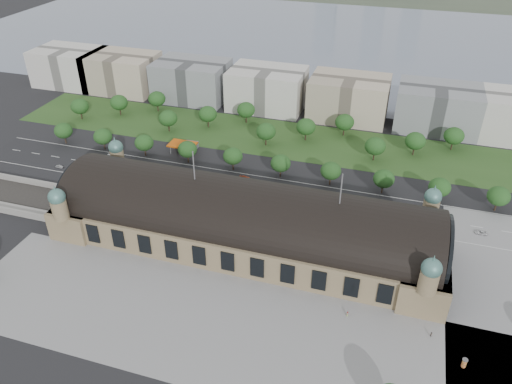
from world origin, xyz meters
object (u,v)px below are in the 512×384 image
(parked_car_5, at_px, (204,200))
(bus_mid, at_px, (260,198))
(parked_car_4, at_px, (159,192))
(parked_car_6, at_px, (209,202))
(traffic_car_0, at_px, (59,166))
(pedestrian_2, at_px, (431,334))
(parked_car_0, at_px, (109,180))
(petrol_station, at_px, (187,145))
(pedestrian_0, at_px, (347,314))
(parked_car_2, at_px, (174,195))
(advertising_column, at_px, (464,363))
(traffic_car_2, at_px, (143,175))
(bus_east, at_px, (332,207))
(traffic_car_3, at_px, (245,177))
(parked_car_3, at_px, (147,192))
(traffic_car_5, at_px, (387,211))
(parked_car_1, at_px, (106,180))
(traffic_car_4, at_px, (299,204))
(traffic_car_1, at_px, (103,161))
(traffic_car_6, at_px, (481,232))
(bus_west, at_px, (218,194))

(parked_car_5, height_order, bus_mid, bus_mid)
(parked_car_4, distance_m, parked_car_6, 24.93)
(traffic_car_0, bearing_deg, pedestrian_2, 76.90)
(traffic_car_0, distance_m, parked_car_0, 30.68)
(petrol_station, distance_m, pedestrian_0, 134.89)
(traffic_car_0, xyz_separation_m, parked_car_2, (65.83, -7.22, 0.09))
(pedestrian_2, bearing_deg, advertising_column, -161.74)
(parked_car_0, height_order, bus_mid, bus_mid)
(pedestrian_2, bearing_deg, traffic_car_2, 38.18)
(bus_mid, relative_size, bus_east, 1.03)
(traffic_car_2, xyz_separation_m, traffic_car_3, (47.37, 12.75, -0.12))
(traffic_car_3, bearing_deg, parked_car_2, 128.84)
(parked_car_3, distance_m, parked_car_5, 27.66)
(parked_car_3, bearing_deg, parked_car_6, 55.60)
(traffic_car_5, relative_size, parked_car_5, 0.96)
(parked_car_1, bearing_deg, parked_car_0, 105.95)
(traffic_car_4, relative_size, parked_car_1, 0.76)
(traffic_car_1, bearing_deg, pedestrian_2, -112.81)
(bus_east, distance_m, advertising_column, 85.91)
(traffic_car_3, xyz_separation_m, parked_car_0, (-60.91, -21.21, 0.03))
(traffic_car_5, bearing_deg, bus_east, 106.51)
(traffic_car_2, bearing_deg, traffic_car_6, 95.89)
(parked_car_0, bearing_deg, traffic_car_6, 70.87)
(traffic_car_1, distance_m, traffic_car_3, 73.96)
(traffic_car_6, bearing_deg, parked_car_4, -83.86)
(petrol_station, height_order, traffic_car_6, petrol_station)
(parked_car_3, bearing_deg, parked_car_0, -134.54)
(traffic_car_3, relative_size, pedestrian_2, 2.69)
(traffic_car_6, height_order, bus_east, bus_east)
(parked_car_0, xyz_separation_m, bus_west, (54.84, 2.00, 1.10))
(parked_car_1, distance_m, bus_mid, 74.67)
(traffic_car_0, bearing_deg, pedestrian_0, 74.24)
(traffic_car_1, bearing_deg, traffic_car_2, -104.10)
(parked_car_3, xyz_separation_m, pedestrian_2, (124.96, -48.89, 0.26))
(traffic_car_3, distance_m, parked_car_0, 64.50)
(parked_car_2, xyz_separation_m, bus_east, (70.03, 10.09, 0.88))
(petrol_station, bearing_deg, advertising_column, -37.38)
(parked_car_0, bearing_deg, advertising_column, 46.34)
(parked_car_0, xyz_separation_m, parked_car_5, (50.01, -2.97, -0.07))
(traffic_car_3, bearing_deg, traffic_car_6, -101.74)
(parked_car_2, xyz_separation_m, parked_car_4, (-7.72, 0.02, -0.09))
(parked_car_1, height_order, pedestrian_2, pedestrian_2)
(parked_car_0, height_order, advertising_column, advertising_column)
(parked_car_0, distance_m, parked_car_3, 22.73)
(bus_mid, bearing_deg, bus_east, -82.86)
(parked_car_3, height_order, pedestrian_0, pedestrian_0)
(parked_car_0, relative_size, advertising_column, 1.42)
(traffic_car_4, xyz_separation_m, bus_west, (-36.01, -4.75, 1.10))
(traffic_car_1, xyz_separation_m, parked_car_4, (40.52, -18.27, -0.10))
(traffic_car_1, bearing_deg, pedestrian_0, -116.56)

